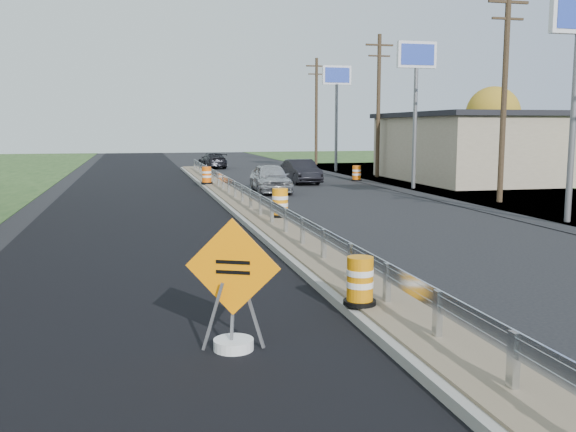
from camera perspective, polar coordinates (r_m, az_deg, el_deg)
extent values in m
plane|color=black|center=(17.46, 1.30, -3.18)|extent=(140.00, 140.00, 0.00)
cube|color=black|center=(26.78, -13.40, 0.50)|extent=(7.20, 120.00, 0.01)
cube|color=gray|center=(25.17, -3.33, 0.43)|extent=(1.60, 55.00, 0.18)
cube|color=brown|center=(25.15, -3.33, 0.69)|extent=(1.25, 55.00, 0.05)
cube|color=silver|center=(8.36, 19.41, -11.96)|extent=(0.10, 0.15, 0.70)
cube|color=silver|center=(10.01, 13.16, -8.42)|extent=(0.10, 0.15, 0.70)
cube|color=silver|center=(11.77, 8.79, -5.84)|extent=(0.10, 0.15, 0.70)
cube|color=silver|center=(13.59, 5.61, -3.92)|extent=(0.10, 0.15, 0.70)
cube|color=silver|center=(15.46, 3.19, -2.46)|extent=(0.10, 0.15, 0.70)
cube|color=silver|center=(17.36, 1.31, -1.30)|extent=(0.10, 0.15, 0.70)
cube|color=silver|center=(19.28, -0.21, -0.38)|extent=(0.10, 0.15, 0.70)
cube|color=silver|center=(21.21, -1.44, 0.38)|extent=(0.10, 0.15, 0.70)
cube|color=silver|center=(23.15, -2.47, 1.01)|extent=(0.10, 0.15, 0.70)
cube|color=silver|center=(25.11, -3.34, 1.54)|extent=(0.10, 0.15, 0.70)
cube|color=silver|center=(27.07, -4.09, 1.99)|extent=(0.10, 0.15, 0.70)
cube|color=silver|center=(29.03, -4.73, 2.39)|extent=(0.10, 0.15, 0.70)
cube|color=silver|center=(31.00, -5.29, 2.73)|extent=(0.10, 0.15, 0.70)
cube|color=silver|center=(32.98, -5.79, 3.03)|extent=(0.10, 0.15, 0.70)
cube|color=silver|center=(34.95, -6.23, 3.30)|extent=(0.10, 0.15, 0.70)
cube|color=silver|center=(36.93, -6.62, 3.54)|extent=(0.10, 0.15, 0.70)
cube|color=silver|center=(38.91, -6.97, 3.75)|extent=(0.10, 0.15, 0.70)
cube|color=silver|center=(40.90, -7.29, 3.94)|extent=(0.10, 0.15, 0.70)
cube|color=silver|center=(42.88, -7.58, 4.12)|extent=(0.10, 0.15, 0.70)
cube|color=silver|center=(44.87, -7.85, 4.28)|extent=(0.10, 0.15, 0.70)
cube|color=silver|center=(46.85, -8.09, 4.43)|extent=(0.10, 0.15, 0.70)
cube|color=silver|center=(48.84, -8.31, 4.56)|extent=(0.10, 0.15, 0.70)
cube|color=silver|center=(26.07, -3.73, 2.21)|extent=(0.04, 46.00, 0.34)
cube|color=silver|center=(26.07, -3.73, 2.04)|extent=(0.06, 46.00, 0.03)
cube|color=silver|center=(26.06, -3.73, 2.39)|extent=(0.06, 46.00, 0.03)
cube|color=tan|center=(44.52, 21.41, 5.61)|extent=(18.00, 12.00, 4.00)
cube|color=black|center=(44.51, 21.55, 8.34)|extent=(18.50, 12.50, 0.30)
cube|color=black|center=(40.12, 10.78, 5.25)|extent=(0.08, 7.20, 2.20)
cylinder|color=slate|center=(24.57, 23.99, 7.33)|extent=(0.22, 0.22, 6.80)
cylinder|color=slate|center=(35.80, 11.20, 7.82)|extent=(0.22, 0.22, 6.80)
cube|color=white|center=(36.01, 11.37, 13.88)|extent=(2.20, 0.25, 1.40)
cube|color=#263FB2|center=(36.01, 11.37, 13.88)|extent=(1.90, 0.30, 1.10)
cylinder|color=slate|center=(48.88, 4.31, 7.93)|extent=(0.22, 0.22, 6.80)
cube|color=white|center=(49.03, 4.36, 12.37)|extent=(2.20, 0.25, 1.40)
cube|color=#263FB2|center=(49.03, 4.36, 12.37)|extent=(1.90, 0.30, 1.10)
cylinder|color=#473523|center=(30.12, 18.66, 10.05)|extent=(0.26, 0.26, 9.40)
cube|color=#473523|center=(30.56, 19.01, 17.56)|extent=(1.90, 0.12, 0.12)
cube|color=#473523|center=(30.45, 18.95, 16.26)|extent=(1.50, 0.10, 0.10)
cylinder|color=#473523|center=(43.58, 8.03, 9.59)|extent=(0.26, 0.26, 9.40)
cube|color=#473523|center=(43.89, 8.14, 14.82)|extent=(1.90, 0.12, 0.12)
cube|color=#473523|center=(43.81, 8.12, 13.91)|extent=(1.50, 0.10, 0.10)
cylinder|color=#473523|center=(57.80, 2.53, 9.23)|extent=(0.26, 0.26, 9.40)
cube|color=#473523|center=(58.04, 2.56, 13.18)|extent=(1.90, 0.12, 0.12)
cube|color=#473523|center=(57.97, 2.55, 12.49)|extent=(1.50, 0.10, 0.10)
cylinder|color=#473523|center=(59.01, 17.63, 5.77)|extent=(0.36, 0.36, 3.08)
sphere|color=gold|center=(59.00, 17.76, 8.69)|extent=(4.62, 4.62, 4.62)
cylinder|color=white|center=(9.93, -4.86, -11.34)|extent=(0.61, 0.61, 0.18)
cube|color=slate|center=(9.75, -6.69, -8.89)|extent=(0.35, 0.19, 1.06)
cube|color=slate|center=(9.84, -3.11, -8.70)|extent=(0.35, 0.19, 1.06)
cube|color=slate|center=(9.84, -4.94, -8.71)|extent=(0.15, 0.26, 1.08)
cube|color=orange|center=(9.61, -4.94, -4.54)|extent=(1.35, 0.64, 1.47)
cube|color=black|center=(9.57, -4.93, -4.12)|extent=(0.48, 0.23, 0.05)
cube|color=black|center=(9.60, -4.92, -5.02)|extent=(0.48, 0.23, 0.05)
cylinder|color=black|center=(11.57, 6.38, -7.62)|extent=(0.59, 0.59, 0.08)
cylinder|color=orange|center=(11.47, 6.41, -5.65)|extent=(0.47, 0.47, 0.82)
cylinder|color=white|center=(11.44, 6.42, -4.98)|extent=(0.48, 0.48, 0.11)
cylinder|color=white|center=(11.49, 6.41, -6.03)|extent=(0.48, 0.48, 0.11)
cylinder|color=black|center=(22.53, -0.71, 0.04)|extent=(0.68, 0.68, 0.09)
cylinder|color=orange|center=(22.47, -0.71, 1.25)|extent=(0.55, 0.55, 0.96)
cylinder|color=white|center=(22.45, -0.71, 1.65)|extent=(0.56, 0.56, 0.13)
cylinder|color=white|center=(22.48, -0.71, 1.02)|extent=(0.56, 0.56, 0.13)
cylinder|color=black|center=(36.04, -7.23, 2.93)|extent=(0.65, 0.65, 0.09)
cylinder|color=#F95E0A|center=(36.01, -7.24, 3.65)|extent=(0.52, 0.52, 0.90)
cylinder|color=white|center=(35.99, -7.25, 3.89)|extent=(0.53, 0.53, 0.12)
cylinder|color=white|center=(36.01, -7.24, 3.51)|extent=(0.53, 0.53, 0.12)
cylinder|color=black|center=(40.68, 6.10, 3.18)|extent=(0.66, 0.66, 0.09)
cylinder|color=#FF660A|center=(40.64, 6.11, 3.83)|extent=(0.52, 0.52, 0.92)
cylinder|color=white|center=(40.63, 6.12, 4.05)|extent=(0.54, 0.54, 0.12)
cylinder|color=white|center=(40.65, 6.11, 3.71)|extent=(0.54, 0.54, 0.12)
imported|color=#ADADB2|center=(33.18, -1.58, 3.39)|extent=(1.90, 4.45, 1.50)
imported|color=black|center=(38.79, 1.17, 3.99)|extent=(1.64, 4.37, 1.42)
imported|color=black|center=(53.53, -6.71, 4.94)|extent=(2.11, 4.55, 1.29)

